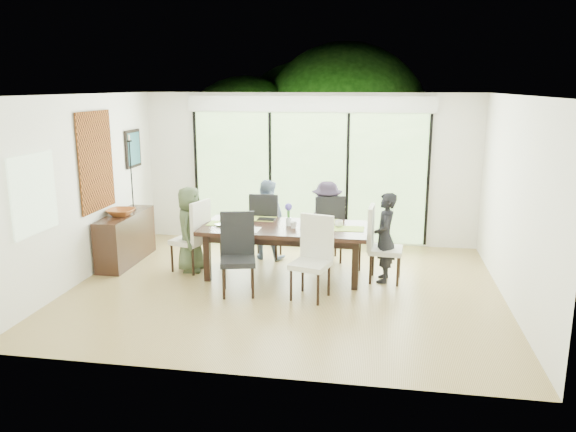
% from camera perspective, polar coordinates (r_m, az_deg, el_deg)
% --- Properties ---
extents(floor, '(6.00, 5.00, 0.01)m').
position_cam_1_polar(floor, '(8.06, -0.30, -7.37)').
color(floor, olive).
rests_on(floor, ground).
extents(ceiling, '(6.00, 5.00, 0.01)m').
position_cam_1_polar(ceiling, '(7.55, -0.32, 12.26)').
color(ceiling, white).
rests_on(ceiling, wall_back).
extents(wall_back, '(6.00, 0.02, 2.70)m').
position_cam_1_polar(wall_back, '(10.14, 2.12, 4.80)').
color(wall_back, white).
rests_on(wall_back, floor).
extents(wall_front, '(6.00, 0.02, 2.70)m').
position_cam_1_polar(wall_front, '(5.31, -4.95, -3.02)').
color(wall_front, beige).
rests_on(wall_front, floor).
extents(wall_left, '(0.02, 5.00, 2.70)m').
position_cam_1_polar(wall_left, '(8.72, -20.21, 2.62)').
color(wall_left, beige).
rests_on(wall_left, floor).
extents(wall_right, '(0.02, 5.00, 2.70)m').
position_cam_1_polar(wall_right, '(7.78, 22.11, 1.26)').
color(wall_right, white).
rests_on(wall_right, floor).
extents(glass_doors, '(4.20, 0.02, 2.30)m').
position_cam_1_polar(glass_doors, '(10.13, 2.09, 3.93)').
color(glass_doors, '#598C3F').
rests_on(glass_doors, wall_back).
extents(blinds_header, '(4.40, 0.06, 0.28)m').
position_cam_1_polar(blinds_header, '(9.99, 2.14, 11.30)').
color(blinds_header, white).
rests_on(blinds_header, wall_back).
extents(mullion_a, '(0.05, 0.04, 2.30)m').
position_cam_1_polar(mullion_a, '(10.59, -9.29, 4.17)').
color(mullion_a, black).
rests_on(mullion_a, wall_back).
extents(mullion_b, '(0.05, 0.04, 2.30)m').
position_cam_1_polar(mullion_b, '(10.23, -1.82, 4.02)').
color(mullion_b, black).
rests_on(mullion_b, wall_back).
extents(mullion_c, '(0.05, 0.04, 2.30)m').
position_cam_1_polar(mullion_c, '(10.05, 6.05, 3.79)').
color(mullion_c, black).
rests_on(mullion_c, wall_back).
extents(mullion_d, '(0.05, 0.04, 2.30)m').
position_cam_1_polar(mullion_d, '(10.07, 14.04, 3.49)').
color(mullion_d, black).
rests_on(mullion_d, wall_back).
extents(side_window, '(0.02, 0.90, 1.00)m').
position_cam_1_polar(side_window, '(7.67, -24.41, 2.04)').
color(side_window, '#8CAD7F').
rests_on(side_window, wall_left).
extents(deck, '(6.00, 1.80, 0.10)m').
position_cam_1_polar(deck, '(11.29, 2.65, -1.60)').
color(deck, brown).
rests_on(deck, ground).
extents(rail_top, '(6.00, 0.08, 0.06)m').
position_cam_1_polar(rail_top, '(11.93, 3.15, 2.16)').
color(rail_top, '#503622').
rests_on(rail_top, deck).
extents(foliage_left, '(3.20, 3.20, 3.20)m').
position_cam_1_polar(foliage_left, '(13.09, -4.22, 7.06)').
color(foliage_left, '#14380F').
rests_on(foliage_left, ground).
extents(foliage_mid, '(4.00, 4.00, 4.00)m').
position_cam_1_polar(foliage_mid, '(13.31, 5.73, 8.69)').
color(foliage_mid, '#14380F').
rests_on(foliage_mid, ground).
extents(foliage_right, '(2.80, 2.80, 2.80)m').
position_cam_1_polar(foliage_right, '(12.57, 13.67, 5.65)').
color(foliage_right, '#14380F').
rests_on(foliage_right, ground).
extents(foliage_far, '(3.60, 3.60, 3.60)m').
position_cam_1_polar(foliage_far, '(14.12, 1.82, 8.27)').
color(foliage_far, '#14380F').
rests_on(foliage_far, ground).
extents(table_top, '(2.46, 1.13, 0.06)m').
position_cam_1_polar(table_top, '(8.38, -0.34, -1.25)').
color(table_top, black).
rests_on(table_top, floor).
extents(table_apron, '(2.26, 0.92, 0.10)m').
position_cam_1_polar(table_apron, '(8.40, -0.34, -1.86)').
color(table_apron, black).
rests_on(table_apron, floor).
extents(table_leg_fl, '(0.09, 0.09, 0.71)m').
position_cam_1_polar(table_leg_fl, '(8.33, -8.21, -4.22)').
color(table_leg_fl, black).
rests_on(table_leg_fl, floor).
extents(table_leg_fr, '(0.09, 0.09, 0.71)m').
position_cam_1_polar(table_leg_fr, '(7.96, 6.84, -5.00)').
color(table_leg_fr, black).
rests_on(table_leg_fr, floor).
extents(table_leg_bl, '(0.09, 0.09, 0.71)m').
position_cam_1_polar(table_leg_bl, '(9.12, -6.58, -2.64)').
color(table_leg_bl, black).
rests_on(table_leg_bl, floor).
extents(table_leg_br, '(0.09, 0.09, 0.71)m').
position_cam_1_polar(table_leg_br, '(8.78, 7.12, -3.27)').
color(table_leg_br, black).
rests_on(table_leg_br, floor).
extents(chair_left_end, '(0.59, 0.59, 1.13)m').
position_cam_1_polar(chair_left_end, '(8.80, -10.02, -1.93)').
color(chair_left_end, silver).
rests_on(chair_left_end, floor).
extents(chair_right_end, '(0.51, 0.51, 1.13)m').
position_cam_1_polar(chair_right_end, '(8.31, 9.92, -2.82)').
color(chair_right_end, beige).
rests_on(chair_right_end, floor).
extents(chair_far_left, '(0.48, 0.48, 1.13)m').
position_cam_1_polar(chair_far_left, '(9.31, -2.17, -0.89)').
color(chair_far_left, black).
rests_on(chair_far_left, floor).
extents(chair_far_right, '(0.59, 0.59, 1.13)m').
position_cam_1_polar(chair_far_right, '(9.17, 3.96, -1.14)').
color(chair_far_right, black).
rests_on(chair_far_right, floor).
extents(chair_near_left, '(0.57, 0.57, 1.13)m').
position_cam_1_polar(chair_near_left, '(7.71, -5.13, -3.93)').
color(chair_near_left, black).
rests_on(chair_near_left, floor).
extents(chair_near_right, '(0.58, 0.58, 1.13)m').
position_cam_1_polar(chair_near_right, '(7.53, 2.28, -4.32)').
color(chair_near_right, silver).
rests_on(chair_near_right, floor).
extents(person_left_end, '(0.42, 0.64, 1.32)m').
position_cam_1_polar(person_left_end, '(8.76, -9.92, -1.32)').
color(person_left_end, '#465538').
rests_on(person_left_end, floor).
extents(person_right_end, '(0.41, 0.63, 1.32)m').
position_cam_1_polar(person_right_end, '(8.28, 9.81, -2.17)').
color(person_right_end, black).
rests_on(person_right_end, floor).
extents(person_far_left, '(0.68, 0.49, 1.32)m').
position_cam_1_polar(person_far_left, '(9.27, -2.20, -0.33)').
color(person_far_left, '#7589A9').
rests_on(person_far_left, floor).
extents(person_far_right, '(0.68, 0.50, 1.32)m').
position_cam_1_polar(person_far_right, '(9.12, 3.96, -0.58)').
color(person_far_right, '#2B2233').
rests_on(person_far_right, floor).
extents(placemat_left, '(0.45, 0.33, 0.01)m').
position_cam_1_polar(placemat_left, '(8.58, -6.61, -0.76)').
color(placemat_left, '#81A33A').
rests_on(placemat_left, table_top).
extents(placemat_right, '(0.45, 0.33, 0.01)m').
position_cam_1_polar(placemat_right, '(8.26, 6.16, -1.29)').
color(placemat_right, '#8AA73B').
rests_on(placemat_right, table_top).
extents(placemat_far_l, '(0.45, 0.33, 0.01)m').
position_cam_1_polar(placemat_far_l, '(8.83, -2.77, -0.28)').
color(placemat_far_l, '#A9BC43').
rests_on(placemat_far_l, table_top).
extents(placemat_far_r, '(0.45, 0.33, 0.01)m').
position_cam_1_polar(placemat_far_r, '(8.68, 3.69, -0.53)').
color(placemat_far_r, '#AAC145').
rests_on(placemat_far_r, table_top).
extents(placemat_paper, '(0.45, 0.33, 0.01)m').
position_cam_1_polar(placemat_paper, '(8.20, -4.49, -1.37)').
color(placemat_paper, white).
rests_on(placemat_paper, table_top).
extents(tablet_far_l, '(0.27, 0.18, 0.01)m').
position_cam_1_polar(tablet_far_l, '(8.76, -2.20, -0.32)').
color(tablet_far_l, black).
rests_on(tablet_far_l, table_top).
extents(tablet_far_r, '(0.25, 0.17, 0.01)m').
position_cam_1_polar(tablet_far_r, '(8.64, 3.33, -0.54)').
color(tablet_far_r, black).
rests_on(tablet_far_r, table_top).
extents(papers, '(0.31, 0.23, 0.00)m').
position_cam_1_polar(papers, '(8.23, 4.41, -1.31)').
color(papers, white).
rests_on(papers, table_top).
extents(platter_base, '(0.27, 0.27, 0.02)m').
position_cam_1_polar(platter_base, '(8.19, -4.50, -1.27)').
color(platter_base, white).
rests_on(platter_base, table_top).
extents(platter_snacks, '(0.21, 0.21, 0.01)m').
position_cam_1_polar(platter_snacks, '(8.19, -4.50, -1.14)').
color(platter_snacks, orange).
rests_on(platter_snacks, table_top).
extents(vase, '(0.08, 0.08, 0.12)m').
position_cam_1_polar(vase, '(8.39, 0.05, -0.57)').
color(vase, silver).
rests_on(vase, table_top).
extents(hyacinth_stems, '(0.04, 0.04, 0.16)m').
position_cam_1_polar(hyacinth_stems, '(8.37, 0.05, 0.25)').
color(hyacinth_stems, '#337226').
rests_on(hyacinth_stems, table_top).
extents(hyacinth_blooms, '(0.11, 0.11, 0.11)m').
position_cam_1_polar(hyacinth_blooms, '(8.34, 0.05, 0.94)').
color(hyacinth_blooms, '#5D4EC5').
rests_on(hyacinth_blooms, table_top).
extents(laptop, '(0.40, 0.39, 0.03)m').
position_cam_1_polar(laptop, '(8.46, -6.14, -0.88)').
color(laptop, silver).
rests_on(laptop, table_top).
extents(cup_a, '(0.18, 0.18, 0.10)m').
position_cam_1_polar(cup_a, '(8.64, -4.75, -0.30)').
color(cup_a, white).
rests_on(cup_a, table_top).
extents(cup_b, '(0.14, 0.14, 0.09)m').
position_cam_1_polar(cup_b, '(8.24, 0.57, -0.94)').
color(cup_b, white).
rests_on(cup_b, table_top).
extents(cup_c, '(0.16, 0.16, 0.10)m').
position_cam_1_polar(cup_c, '(8.36, 5.19, -0.77)').
color(cup_c, white).
rests_on(cup_c, table_top).
extents(book, '(0.19, 0.24, 0.02)m').
position_cam_1_polar(book, '(8.38, 1.40, -0.97)').
color(book, white).
rests_on(book, table_top).
extents(sideboard, '(0.40, 1.43, 0.80)m').
position_cam_1_polar(sideboard, '(9.48, -16.15, -2.17)').
color(sideboard, black).
rests_on(sideboard, floor).
extents(bowl, '(0.43, 0.43, 0.10)m').
position_cam_1_polar(bowl, '(9.28, -16.59, 0.37)').
color(bowl, brown).
rests_on(bowl, sideboard).
extents(candlestick_base, '(0.09, 0.09, 0.04)m').
position_cam_1_polar(candlestick_base, '(9.69, -15.43, 0.76)').
color(candlestick_base, black).
rests_on(candlestick_base, sideboard).
extents(candlestick_shaft, '(0.02, 0.02, 1.12)m').
position_cam_1_polar(candlestick_shaft, '(9.59, -15.63, 4.05)').
color(candlestick_shaft, black).
rests_on(candlestick_shaft, sideboard).
extents(candlestick_pan, '(0.09, 0.09, 0.03)m').
position_cam_1_polar(candlestick_pan, '(9.52, -15.84, 7.35)').
color(candlestick_pan, black).
rests_on(candlestick_pan, sideboard).
extents(candle, '(0.03, 0.03, 0.09)m').
position_cam_1_polar(candle, '(9.51, -15.86, 7.67)').
color(candle, silver).
rests_on(candle, sideboard).
extents(tapestry, '(0.02, 1.00, 1.50)m').
position_cam_1_polar(tapestry, '(8.99, -18.92, 5.28)').
color(tapestry, brown).
rests_on(tapestry, wall_left).
extents(art_frame, '(0.03, 0.55, 0.65)m').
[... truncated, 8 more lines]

